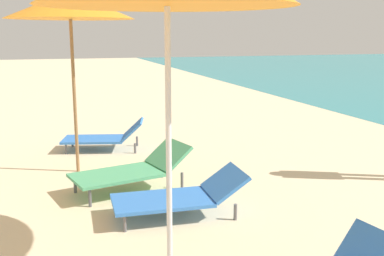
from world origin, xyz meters
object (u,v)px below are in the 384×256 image
lounger_farthest_shoreside (105,136)px  lounger_farthest_inland (133,169)px  lounger_second_shoreside (181,195)px  umbrella_farthest (70,6)px

lounger_farthest_shoreside → lounger_farthest_inland: lounger_farthest_inland is taller
lounger_farthest_shoreside → lounger_farthest_inland: 2.34m
lounger_second_shoreside → lounger_farthest_inland: (-0.37, 1.06, 0.04)m
umbrella_farthest → lounger_farthest_shoreside: bearing=65.1°
umbrella_farthest → lounger_farthest_inland: (0.66, -1.12, -2.18)m
lounger_second_shoreside → lounger_farthest_shoreside: lounger_farthest_shoreside is taller
lounger_farthest_inland → lounger_farthest_shoreside: bearing=-101.8°
lounger_second_shoreside → lounger_farthest_inland: 1.12m
lounger_farthest_shoreside → lounger_second_shoreside: bearing=112.0°
umbrella_farthest → lounger_farthest_shoreside: size_ratio=1.76×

